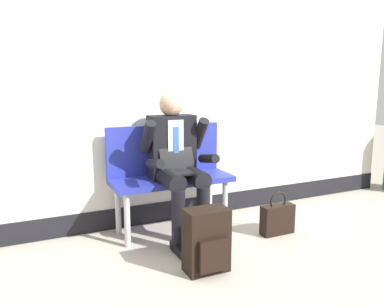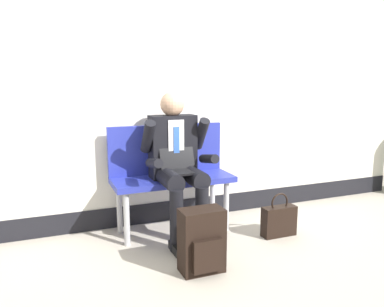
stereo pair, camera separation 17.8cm
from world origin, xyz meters
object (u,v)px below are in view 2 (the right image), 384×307
(handbag, at_px, (279,220))
(bench_with_person, at_px, (170,169))
(backpack, at_px, (202,242))
(person_seated, at_px, (178,161))

(handbag, bearing_deg, bench_with_person, 148.13)
(backpack, bearing_deg, person_seated, 85.18)
(bench_with_person, bearing_deg, person_seated, -90.00)
(person_seated, distance_m, handbag, 1.04)
(bench_with_person, distance_m, person_seated, 0.23)
(bench_with_person, height_order, backpack, bench_with_person)
(person_seated, distance_m, backpack, 0.80)
(person_seated, xyz_separation_m, handbag, (0.83, -0.31, -0.54))
(bench_with_person, xyz_separation_m, backpack, (-0.06, -0.86, -0.34))
(person_seated, bearing_deg, backpack, -94.82)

